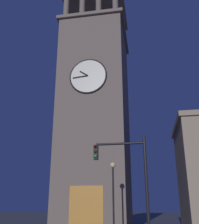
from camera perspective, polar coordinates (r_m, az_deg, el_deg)
The scene contains 3 objects.
clocktower at distance 32.39m, azimuth -0.78°, elevation -0.96°, with size 7.92×9.57×30.99m.
traffic_signal_near at distance 14.14m, azimuth 6.22°, elevation -12.75°, with size 2.75×0.41×5.61m.
street_lamp at distance 21.99m, azimuth 2.88°, elevation -14.89°, with size 0.44×0.44×5.50m.
Camera 1 is at (-7.79, 27.01, 2.10)m, focal length 43.56 mm.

